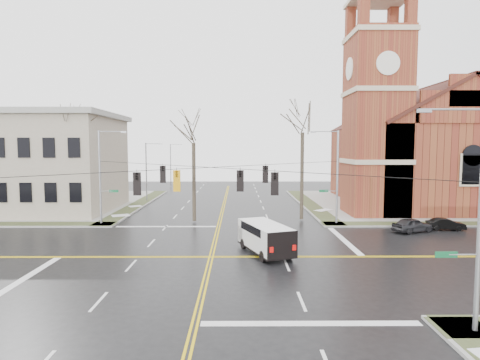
{
  "coord_description": "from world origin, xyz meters",
  "views": [
    {
      "loc": [
        1.87,
        -27.17,
        7.61
      ],
      "look_at": [
        2.03,
        6.0,
        4.84
      ],
      "focal_mm": 30.0,
      "sensor_mm": 36.0,
      "label": 1
    }
  ],
  "objects_px": {
    "parked_car_b": "(446,224)",
    "church": "(415,140)",
    "cargo_van": "(264,235)",
    "tree_nw_near": "(194,138)",
    "signal_pole_se": "(476,214)",
    "tree_nw_far": "(71,132)",
    "streetlight_north_a": "(147,169)",
    "tree_ne": "(303,127)",
    "parked_car_a": "(412,225)",
    "signal_pole_ne": "(336,174)",
    "streetlight_north_b": "(171,163)",
    "signal_pole_nw": "(102,174)"
  },
  "relations": [
    {
      "from": "signal_pole_se",
      "to": "parked_car_a",
      "type": "distance_m",
      "value": 20.81
    },
    {
      "from": "streetlight_north_b",
      "to": "parked_car_b",
      "type": "xyz_separation_m",
      "value": [
        31.5,
        -39.17,
        -3.92
      ]
    },
    {
      "from": "signal_pole_nw",
      "to": "cargo_van",
      "type": "height_order",
      "value": "signal_pole_nw"
    },
    {
      "from": "church",
      "to": "cargo_van",
      "type": "bearing_deg",
      "value": -131.55
    },
    {
      "from": "signal_pole_nw",
      "to": "streetlight_north_b",
      "type": "relative_size",
      "value": 1.12
    },
    {
      "from": "signal_pole_ne",
      "to": "tree_nw_far",
      "type": "height_order",
      "value": "tree_nw_far"
    },
    {
      "from": "church",
      "to": "streetlight_north_b",
      "type": "bearing_deg",
      "value": 146.75
    },
    {
      "from": "signal_pole_nw",
      "to": "tree_nw_far",
      "type": "height_order",
      "value": "tree_nw_far"
    },
    {
      "from": "cargo_van",
      "to": "tree_ne",
      "type": "height_order",
      "value": "tree_ne"
    },
    {
      "from": "parked_car_b",
      "to": "church",
      "type": "bearing_deg",
      "value": -10.2
    },
    {
      "from": "signal_pole_ne",
      "to": "parked_car_b",
      "type": "height_order",
      "value": "signal_pole_ne"
    },
    {
      "from": "streetlight_north_b",
      "to": "tree_nw_far",
      "type": "relative_size",
      "value": 0.64
    },
    {
      "from": "streetlight_north_b",
      "to": "parked_car_a",
      "type": "xyz_separation_m",
      "value": [
        28.04,
        -40.07,
        -3.82
      ]
    },
    {
      "from": "streetlight_north_b",
      "to": "tree_ne",
      "type": "distance_m",
      "value": 39.6
    },
    {
      "from": "streetlight_north_b",
      "to": "tree_nw_near",
      "type": "height_order",
      "value": "tree_nw_near"
    },
    {
      "from": "cargo_van",
      "to": "tree_nw_far",
      "type": "height_order",
      "value": "tree_nw_far"
    },
    {
      "from": "streetlight_north_a",
      "to": "parked_car_b",
      "type": "bearing_deg",
      "value": -31.32
    },
    {
      "from": "parked_car_a",
      "to": "signal_pole_nw",
      "type": "bearing_deg",
      "value": 60.18
    },
    {
      "from": "parked_car_b",
      "to": "tree_nw_near",
      "type": "xyz_separation_m",
      "value": [
        -23.4,
        3.89,
        7.94
      ]
    },
    {
      "from": "signal_pole_se",
      "to": "parked_car_b",
      "type": "height_order",
      "value": "signal_pole_se"
    },
    {
      "from": "signal_pole_ne",
      "to": "tree_nw_far",
      "type": "distance_m",
      "value": 26.79
    },
    {
      "from": "signal_pole_ne",
      "to": "tree_nw_far",
      "type": "relative_size",
      "value": 0.72
    },
    {
      "from": "signal_pole_nw",
      "to": "streetlight_north_a",
      "type": "xyz_separation_m",
      "value": [
        0.67,
        16.5,
        -0.48
      ]
    },
    {
      "from": "church",
      "to": "tree_nw_far",
      "type": "bearing_deg",
      "value": -164.44
    },
    {
      "from": "church",
      "to": "tree_nw_far",
      "type": "relative_size",
      "value": 2.2
    },
    {
      "from": "parked_car_b",
      "to": "streetlight_north_b",
      "type": "bearing_deg",
      "value": 42.4
    },
    {
      "from": "signal_pole_nw",
      "to": "tree_nw_far",
      "type": "relative_size",
      "value": 0.72
    },
    {
      "from": "parked_car_a",
      "to": "tree_nw_far",
      "type": "bearing_deg",
      "value": 57.19
    },
    {
      "from": "parked_car_a",
      "to": "signal_pole_se",
      "type": "bearing_deg",
      "value": 139.92
    },
    {
      "from": "signal_pole_nw",
      "to": "parked_car_a",
      "type": "relative_size",
      "value": 2.36
    },
    {
      "from": "cargo_van",
      "to": "signal_pole_se",
      "type": "bearing_deg",
      "value": -78.69
    },
    {
      "from": "streetlight_north_b",
      "to": "parked_car_a",
      "type": "distance_m",
      "value": 49.06
    },
    {
      "from": "church",
      "to": "tree_nw_near",
      "type": "xyz_separation_m",
      "value": [
        -27.31,
        -12.06,
        0.05
      ]
    },
    {
      "from": "signal_pole_se",
      "to": "tree_nw_far",
      "type": "xyz_separation_m",
      "value": [
        -26.38,
        25.2,
        4.08
      ]
    },
    {
      "from": "parked_car_b",
      "to": "cargo_van",
      "type": "bearing_deg",
      "value": 118.06
    },
    {
      "from": "signal_pole_se",
      "to": "tree_nw_far",
      "type": "distance_m",
      "value": 36.71
    },
    {
      "from": "streetlight_north_a",
      "to": "tree_ne",
      "type": "xyz_separation_m",
      "value": [
        19.06,
        -14.32,
        5.16
      ]
    },
    {
      "from": "church",
      "to": "signal_pole_se",
      "type": "distance_m",
      "value": 38.85
    },
    {
      "from": "signal_pole_ne",
      "to": "tree_nw_near",
      "type": "height_order",
      "value": "tree_nw_near"
    },
    {
      "from": "church",
      "to": "streetlight_north_a",
      "type": "bearing_deg",
      "value": 174.81
    },
    {
      "from": "parked_car_b",
      "to": "tree_nw_near",
      "type": "bearing_deg",
      "value": 84.15
    },
    {
      "from": "church",
      "to": "signal_pole_ne",
      "type": "bearing_deg",
      "value": -135.34
    },
    {
      "from": "signal_pole_nw",
      "to": "parked_car_a",
      "type": "distance_m",
      "value": 29.25
    },
    {
      "from": "parked_car_b",
      "to": "tree_ne",
      "type": "height_order",
      "value": "tree_ne"
    },
    {
      "from": "signal_pole_se",
      "to": "tree_nw_near",
      "type": "distance_m",
      "value": 28.13
    },
    {
      "from": "signal_pole_ne",
      "to": "signal_pole_nw",
      "type": "bearing_deg",
      "value": 180.0
    },
    {
      "from": "cargo_van",
      "to": "tree_nw_near",
      "type": "bearing_deg",
      "value": 98.33
    },
    {
      "from": "parked_car_b",
      "to": "tree_nw_near",
      "type": "height_order",
      "value": "tree_nw_near"
    },
    {
      "from": "signal_pole_ne",
      "to": "signal_pole_se",
      "type": "distance_m",
      "value": 23.0
    },
    {
      "from": "signal_pole_se",
      "to": "tree_ne",
      "type": "xyz_separation_m",
      "value": [
        -2.91,
        25.18,
        4.68
      ]
    }
  ]
}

